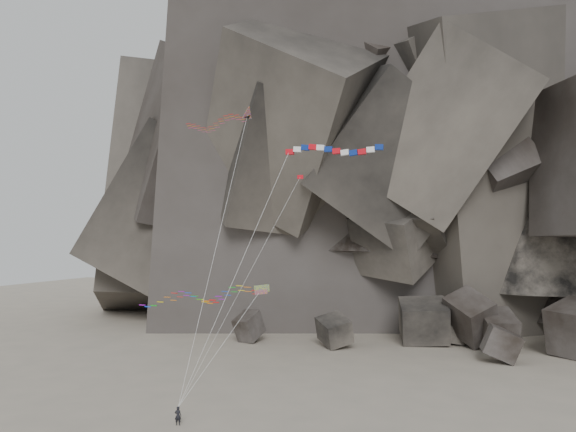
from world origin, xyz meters
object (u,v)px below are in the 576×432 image
(delta_kite, at_px, (213,123))
(banner_kite, at_px, (332,151))
(parafoil_kite, at_px, (195,296))
(kite_flyer, at_px, (178,414))
(pennant_kite, at_px, (274,226))

(delta_kite, relative_size, banner_kite, 1.23)
(banner_kite, distance_m, parafoil_kite, 20.89)
(banner_kite, bearing_deg, parafoil_kite, 169.91)
(kite_flyer, height_order, parafoil_kite, parafoil_kite)
(delta_kite, bearing_deg, kite_flyer, -58.35)
(delta_kite, distance_m, banner_kite, 16.49)
(parafoil_kite, bearing_deg, pennant_kite, -42.18)
(parafoil_kite, distance_m, pennant_kite, 13.39)
(pennant_kite, bearing_deg, kite_flyer, -149.48)
(kite_flyer, height_order, pennant_kite, pennant_kite)
(kite_flyer, distance_m, pennant_kite, 18.52)
(banner_kite, relative_size, pennant_kite, 1.15)
(delta_kite, bearing_deg, parafoil_kite, -75.13)
(banner_kite, bearing_deg, delta_kite, 156.67)
(banner_kite, bearing_deg, kite_flyer, -152.64)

